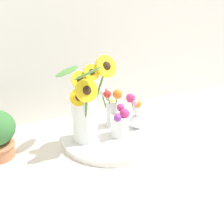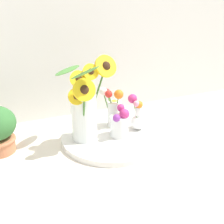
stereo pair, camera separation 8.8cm
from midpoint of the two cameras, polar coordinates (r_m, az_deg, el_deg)
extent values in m
plane|color=silver|center=(1.11, 4.02, -6.48)|extent=(6.00, 6.00, 0.00)
cylinder|color=white|center=(1.12, 2.26, -5.38)|extent=(0.43, 0.43, 0.02)
cylinder|color=silver|center=(1.04, -3.72, -1.25)|extent=(0.10, 0.10, 0.19)
torus|color=silver|center=(1.01, -3.86, 3.75)|extent=(0.11, 0.11, 0.01)
cylinder|color=#427533|center=(1.02, -4.21, -0.47)|extent=(0.04, 0.04, 0.16)
cylinder|color=yellow|center=(0.97, -5.12, 3.36)|extent=(0.08, 0.03, 0.08)
sphere|color=#382314|center=(0.97, -5.12, 3.36)|extent=(0.03, 0.03, 0.03)
cylinder|color=#427533|center=(1.01, -4.51, 1.74)|extent=(0.01, 0.02, 0.20)
cylinder|color=yellow|center=(0.97, -4.71, 7.15)|extent=(0.07, 0.04, 0.06)
sphere|color=#382314|center=(0.97, -4.71, 7.15)|extent=(0.03, 0.03, 0.03)
cylinder|color=#427533|center=(0.99, -3.73, -0.48)|extent=(0.01, 0.05, 0.20)
cylinder|color=yellow|center=(0.93, -3.40, 4.82)|extent=(0.08, 0.04, 0.08)
sphere|color=#382314|center=(0.93, -3.40, 4.82)|extent=(0.03, 0.03, 0.03)
cylinder|color=#427533|center=(1.03, -2.63, 2.51)|extent=(0.02, 0.04, 0.23)
cylinder|color=yellow|center=(0.98, -2.08, 8.72)|extent=(0.06, 0.04, 0.06)
sphere|color=#382314|center=(0.98, -2.08, 8.72)|extent=(0.03, 0.03, 0.03)
cylinder|color=#427533|center=(1.02, -1.10, 3.13)|extent=(0.08, 0.02, 0.23)
cylinder|color=yellow|center=(1.00, 1.18, 9.92)|extent=(0.11, 0.06, 0.10)
sphere|color=#382314|center=(1.00, 1.18, 9.92)|extent=(0.04, 0.04, 0.04)
ellipsoid|color=#477F38|center=(0.90, -3.07, 8.50)|extent=(0.12, 0.06, 0.06)
ellipsoid|color=#477F38|center=(1.02, -7.19, 8.99)|extent=(0.14, 0.13, 0.03)
cylinder|color=white|center=(1.08, 3.63, -3.17)|extent=(0.08, 0.08, 0.09)
cylinder|color=#568E42|center=(1.08, 4.27, -1.46)|extent=(0.01, 0.03, 0.08)
sphere|color=#C6337A|center=(1.07, 4.27, 0.89)|extent=(0.03, 0.03, 0.03)
cylinder|color=#568E42|center=(1.06, 3.54, -2.99)|extent=(0.02, 0.02, 0.08)
sphere|color=purple|center=(1.03, 3.43, -1.36)|extent=(0.03, 0.03, 0.03)
cylinder|color=#568E42|center=(1.08, 4.68, -2.41)|extent=(0.01, 0.02, 0.08)
sphere|color=#C6337A|center=(1.06, 5.17, -0.52)|extent=(0.04, 0.04, 0.04)
sphere|color=white|center=(1.16, 7.83, -2.27)|extent=(0.06, 0.06, 0.06)
cylinder|color=white|center=(1.13, 7.97, 0.08)|extent=(0.03, 0.03, 0.04)
cylinder|color=#4C8438|center=(1.16, 7.34, 0.05)|extent=(0.02, 0.04, 0.11)
sphere|color=#C6337A|center=(1.15, 6.69, 2.86)|extent=(0.04, 0.04, 0.04)
cylinder|color=#4C8438|center=(1.14, 8.26, -0.32)|extent=(0.01, 0.01, 0.08)
sphere|color=orange|center=(1.12, 8.11, 1.54)|extent=(0.03, 0.03, 0.03)
cylinder|color=#4C8438|center=(1.13, 7.63, -0.82)|extent=(0.01, 0.02, 0.10)
sphere|color=pink|center=(1.12, 7.63, 1.74)|extent=(0.03, 0.03, 0.03)
cylinder|color=white|center=(1.17, 2.72, -0.41)|extent=(0.06, 0.06, 0.12)
cylinder|color=#4C8438|center=(1.17, 3.04, -0.24)|extent=(0.01, 0.02, 0.08)
sphere|color=yellow|center=(1.16, 2.69, 1.79)|extent=(0.04, 0.04, 0.04)
cylinder|color=#4C8438|center=(1.15, 1.18, 1.19)|extent=(0.04, 0.02, 0.14)
sphere|color=white|center=(1.13, 0.27, 4.49)|extent=(0.04, 0.04, 0.04)
cylinder|color=#4C8438|center=(1.14, 2.20, 1.24)|extent=(0.04, 0.02, 0.12)
sphere|color=red|center=(1.11, 1.54, 3.91)|extent=(0.03, 0.03, 0.03)
cylinder|color=#4C8438|center=(1.15, 1.83, 1.51)|extent=(0.03, 0.03, 0.12)
sphere|color=red|center=(1.14, 1.09, 4.40)|extent=(0.03, 0.03, 0.03)
cylinder|color=#4C8438|center=(1.14, 3.28, 1.02)|extent=(0.01, 0.04, 0.13)
sphere|color=orange|center=(1.11, 3.75, 3.83)|extent=(0.04, 0.04, 0.04)
camera|label=1|loc=(0.04, -87.65, 1.01)|focal=42.00mm
camera|label=2|loc=(0.04, 92.35, -1.01)|focal=42.00mm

